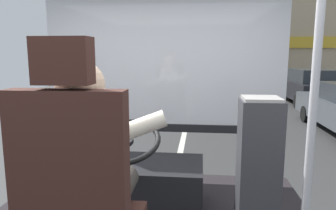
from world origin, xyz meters
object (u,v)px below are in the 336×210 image
(steering_console, at_px, (136,183))
(handrail_pole, at_px, (315,83))
(fare_box, at_px, (258,171))
(parked_car_black, at_px, (312,86))
(bus_driver, at_px, (89,163))

(steering_console, height_order, handrail_pole, handrail_pole)
(fare_box, bearing_deg, parked_car_black, 69.50)
(handrail_pole, relative_size, fare_box, 2.25)
(handrail_pole, xyz_separation_m, parked_car_black, (3.72, 10.85, -1.08))
(bus_driver, distance_m, steering_console, 1.18)
(handrail_pole, bearing_deg, fare_box, 118.44)
(bus_driver, relative_size, parked_car_black, 0.20)
(bus_driver, xyz_separation_m, fare_box, (0.92, 0.69, -0.27))
(fare_box, bearing_deg, steering_console, 158.78)
(steering_console, relative_size, handrail_pole, 0.48)
(bus_driver, height_order, fare_box, bus_driver)
(fare_box, bearing_deg, handrail_pole, -61.56)
(steering_console, bearing_deg, fare_box, -21.22)
(steering_console, distance_m, fare_box, 1.02)
(parked_car_black, bearing_deg, steering_console, -115.53)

